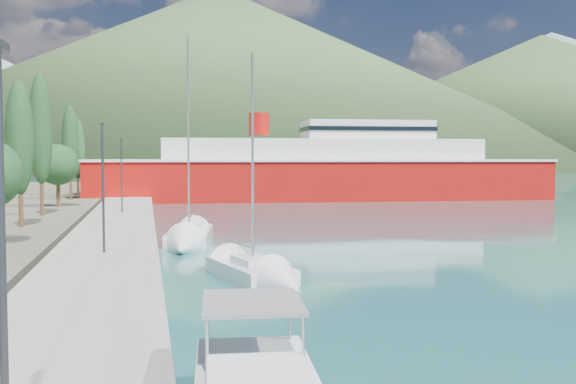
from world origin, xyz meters
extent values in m
plane|color=#1F585C|center=(0.00, 120.00, 0.00)|extent=(1400.00, 1400.00, 0.00)
cube|color=gray|center=(-9.00, 26.00, 0.40)|extent=(5.00, 88.00, 0.80)
cone|color=gray|center=(80.00, 680.00, 90.00)|extent=(760.00, 760.00, 180.00)
cone|color=gray|center=(420.00, 600.00, 70.00)|extent=(640.00, 640.00, 140.00)
cone|color=#3E592F|center=(40.00, 400.00, 57.50)|extent=(480.00, 480.00, 115.00)
cone|color=#3E592F|center=(260.00, 380.00, 45.00)|extent=(420.00, 420.00, 90.00)
cylinder|color=#47301E|center=(-15.05, 26.81, 1.75)|extent=(0.30, 0.30, 2.10)
ellipsoid|color=#1C3E1D|center=(-15.05, 26.81, 6.53)|extent=(1.80, 1.80, 7.46)
cylinder|color=#47301E|center=(-15.05, 35.46, 1.92)|extent=(0.30, 0.30, 2.45)
ellipsoid|color=#1C3E1D|center=(-15.05, 35.46, 7.49)|extent=(1.80, 1.80, 8.69)
cylinder|color=#47301E|center=(-15.05, 44.98, 1.89)|extent=(0.36, 0.36, 2.38)
sphere|color=#1C3E1D|center=(-15.05, 44.98, 4.60)|extent=(3.81, 3.81, 3.81)
cylinder|color=#47301E|center=(-15.05, 55.30, 1.82)|extent=(0.30, 0.30, 2.25)
ellipsoid|color=#1C3E1D|center=(-15.05, 55.30, 6.93)|extent=(1.80, 1.80, 7.96)
cylinder|color=#47301E|center=(-15.05, 62.70, 1.73)|extent=(0.30, 0.30, 2.05)
ellipsoid|color=#1C3E1D|center=(-15.05, 62.70, 6.40)|extent=(1.80, 1.80, 7.28)
cylinder|color=#2D2D33|center=(-9.00, -8.21, 3.80)|extent=(0.12, 0.12, 6.00)
cube|color=#2D2D33|center=(-9.00, -7.96, 6.80)|extent=(0.15, 0.50, 0.12)
cylinder|color=#2D2D33|center=(-9.00, 13.29, 3.80)|extent=(0.12, 0.12, 6.00)
cube|color=#2D2D33|center=(-9.00, 13.54, 6.80)|extent=(0.15, 0.50, 0.12)
cylinder|color=#2D2D33|center=(-9.00, 36.45, 3.80)|extent=(0.12, 0.12, 6.00)
cube|color=#2D2D33|center=(-9.00, 36.70, 6.80)|extent=(0.15, 0.50, 0.12)
cube|color=slate|center=(-4.92, -4.80, 2.25)|extent=(2.25, 2.59, 0.09)
cube|color=silver|center=(-2.67, 9.70, 0.24)|extent=(3.44, 5.71, 0.85)
cube|color=silver|center=(-2.58, 9.35, 0.81)|extent=(1.80, 2.39, 0.33)
cylinder|color=silver|center=(-2.58, 9.35, 5.17)|extent=(0.12, 0.12, 9.02)
cone|color=silver|center=(-1.82, 6.39, 0.24)|extent=(2.73, 2.95, 2.18)
cube|color=silver|center=(-4.41, 22.46, 0.27)|extent=(3.51, 7.17, 0.97)
cube|color=silver|center=(-4.48, 22.00, 0.92)|extent=(1.89, 2.95, 0.38)
cylinder|color=silver|center=(-4.48, 22.00, 6.68)|extent=(0.12, 0.12, 11.86)
cone|color=silver|center=(-5.09, 18.11, 0.27)|extent=(2.95, 3.55, 2.48)
cube|color=#A30F0B|center=(14.63, 60.77, 2.16)|extent=(57.72, 16.16, 5.50)
cube|color=silver|center=(14.63, 60.77, 4.91)|extent=(58.14, 16.54, 0.29)
cube|color=silver|center=(14.63, 60.77, 6.09)|extent=(39.95, 12.79, 2.95)
cube|color=silver|center=(20.50, 60.31, 8.74)|extent=(16.47, 8.52, 2.36)
cylinder|color=#A30F0B|center=(6.79, 61.38, 9.43)|extent=(2.55, 2.55, 2.75)
camera|label=1|loc=(-7.02, -17.72, 5.23)|focal=40.00mm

